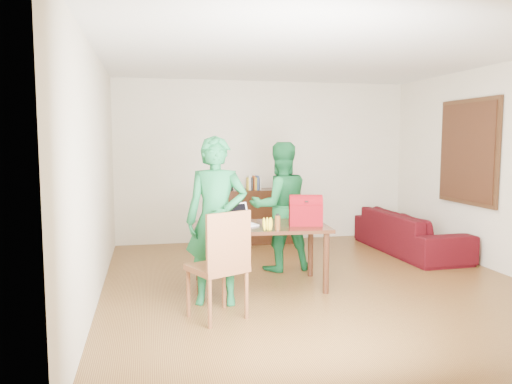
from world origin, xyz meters
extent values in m
cube|color=#4B2912|center=(0.00, 0.00, -0.05)|extent=(5.00, 5.50, 0.10)
cube|color=white|center=(0.00, 0.00, 2.75)|extent=(5.00, 5.50, 0.10)
cube|color=beige|center=(0.00, 2.80, 1.35)|extent=(5.00, 0.10, 2.70)
cube|color=beige|center=(0.00, -2.80, 1.35)|extent=(5.00, 0.10, 2.70)
cube|color=beige|center=(-2.55, 0.00, 1.35)|extent=(0.10, 5.50, 2.70)
cube|color=beige|center=(2.55, 0.00, 1.35)|extent=(0.10, 5.50, 2.70)
cube|color=#3F2614|center=(2.46, 0.70, 1.55)|extent=(0.04, 1.28, 1.48)
cube|color=#492616|center=(2.43, 0.70, 1.55)|extent=(0.01, 1.18, 1.36)
cube|color=black|center=(-0.20, 2.51, 0.45)|extent=(1.40, 0.45, 0.90)
cube|color=black|center=(-0.70, 2.51, 0.97)|extent=(0.20, 0.14, 0.14)
cube|color=#B2B4BD|center=(0.25, 2.51, 0.97)|extent=(0.24, 0.22, 0.14)
ellipsoid|color=#173D97|center=(0.25, 2.51, 1.08)|extent=(0.14, 0.14, 0.07)
cube|color=black|center=(-0.69, 0.06, 0.71)|extent=(1.63, 1.00, 0.04)
cylinder|color=black|center=(-1.42, -0.25, 0.35)|extent=(0.07, 0.07, 0.69)
cylinder|color=black|center=(-0.02, -0.36, 0.35)|extent=(0.07, 0.07, 0.69)
cylinder|color=black|center=(-1.36, 0.47, 0.35)|extent=(0.07, 0.07, 0.69)
cylinder|color=black|center=(0.04, 0.36, 0.35)|extent=(0.07, 0.07, 0.69)
cube|color=brown|center=(-1.32, -0.87, 0.49)|extent=(0.63, 0.62, 0.05)
cube|color=brown|center=(-1.23, -1.06, 0.79)|extent=(0.45, 0.23, 0.55)
imported|color=#156133|center=(-1.26, -0.43, 0.88)|extent=(0.72, 0.55, 1.76)
imported|color=#166630|center=(-0.26, 0.76, 0.85)|extent=(0.88, 0.71, 1.69)
cube|color=white|center=(-0.92, 0.05, 0.74)|extent=(0.41, 0.34, 0.02)
cube|color=black|center=(-0.92, 0.05, 0.87)|extent=(0.37, 0.19, 0.23)
cylinder|color=#5F3415|center=(-0.57, -0.29, 0.82)|extent=(0.08, 0.08, 0.18)
cube|color=maroon|center=(-0.17, -0.06, 0.87)|extent=(0.42, 0.30, 0.28)
imported|color=#3D070D|center=(1.95, 1.32, 0.31)|extent=(0.90, 2.16, 0.62)
camera|label=1|loc=(-1.94, -5.54, 1.72)|focal=35.00mm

